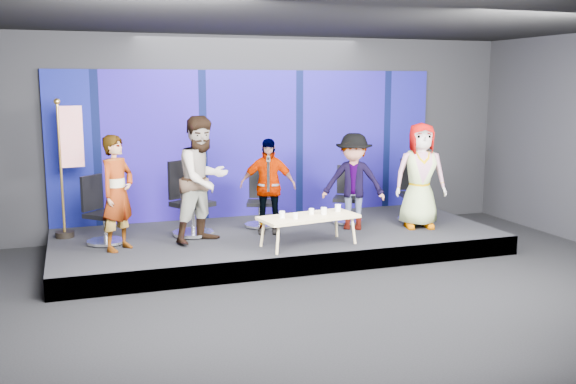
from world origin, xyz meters
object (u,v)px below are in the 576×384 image
object	(u,v)px
panelist_e	(420,176)
mug_d	(324,211)
mug_e	(338,208)
panelist_a	(117,193)
chair_a	(102,221)
panelist_d	(353,182)
mug_c	(311,211)
coffee_table	(309,218)
chair_b	(190,211)
mug_b	(295,216)
flag_stand	(68,164)
chair_c	(260,208)
chair_d	(347,204)
mug_a	(282,215)
panelist_b	(203,180)
chair_e	(415,201)
panelist_c	(268,186)

from	to	relation	value
panelist_e	mug_d	xyz separation A→B (m)	(-1.93, -0.53, -0.37)
mug_e	panelist_a	bearing A→B (deg)	171.50
chair_a	panelist_d	distance (m)	3.99
mug_c	mug_e	size ratio (longest dim) A/B	0.84
coffee_table	mug_e	distance (m)	0.57
chair_b	mug_b	world-z (taller)	chair_b
chair_a	flag_stand	distance (m)	1.10
chair_c	chair_a	bearing A→B (deg)	-152.53
chair_b	mug_c	distance (m)	1.98
chair_d	mug_a	bearing A→B (deg)	-110.84
chair_b	chair_d	size ratio (longest dim) A/B	1.21
chair_c	coffee_table	xyz separation A→B (m)	(0.31, -1.47, 0.10)
panelist_a	mug_b	size ratio (longest dim) A/B	18.94
chair_a	chair_c	xyz separation A→B (m)	(2.56, 0.37, -0.03)
panelist_b	coffee_table	xyz separation A→B (m)	(1.42, -0.72, -0.54)
panelist_b	chair_c	size ratio (longest dim) A/B	2.03
panelist_b	chair_e	size ratio (longest dim) A/B	1.77
panelist_e	mug_c	size ratio (longest dim) A/B	19.45
panelist_b	chair_c	xyz separation A→B (m)	(1.10, 0.74, -0.64)
panelist_b	chair_e	xyz separation A→B (m)	(3.77, 0.29, -0.60)
panelist_d	flag_stand	size ratio (longest dim) A/B	0.73
chair_d	flag_stand	distance (m)	4.60
chair_d	mug_b	size ratio (longest dim) A/B	11.12
chair_a	flag_stand	bearing A→B (deg)	80.27
chair_c	panelist_c	world-z (taller)	panelist_c
panelist_d	mug_e	distance (m)	0.87
chair_e	mug_a	bearing A→B (deg)	-143.91
chair_a	chair_e	xyz separation A→B (m)	(5.23, -0.09, 0.02)
chair_b	flag_stand	world-z (taller)	flag_stand
chair_a	panelist_d	world-z (taller)	panelist_d
panelist_c	mug_c	world-z (taller)	panelist_c
panelist_d	panelist_e	world-z (taller)	panelist_e
chair_b	mug_d	bearing A→B (deg)	-64.44
panelist_a	mug_e	world-z (taller)	panelist_a
mug_b	mug_d	world-z (taller)	mug_d
panelist_a	panelist_d	world-z (taller)	panelist_a
panelist_d	mug_a	size ratio (longest dim) A/B	15.92
chair_c	panelist_c	xyz separation A→B (m)	(-0.02, -0.50, 0.45)
mug_d	mug_e	world-z (taller)	mug_e
chair_d	mug_a	world-z (taller)	chair_d
chair_c	chair_d	distance (m)	1.51
panelist_c	chair_d	bearing A→B (deg)	30.37
panelist_d	flag_stand	xyz separation A→B (m)	(-4.39, 0.93, 0.35)
chair_a	chair_b	distance (m)	1.35
mug_c	coffee_table	bearing A→B (deg)	-134.73
chair_a	mug_d	bearing A→B (deg)	-64.61
panelist_c	coffee_table	bearing A→B (deg)	-51.98
chair_e	mug_e	size ratio (longest dim) A/B	10.07
chair_d	coffee_table	bearing A→B (deg)	-102.80
panelist_e	panelist_b	bearing A→B (deg)	-167.36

